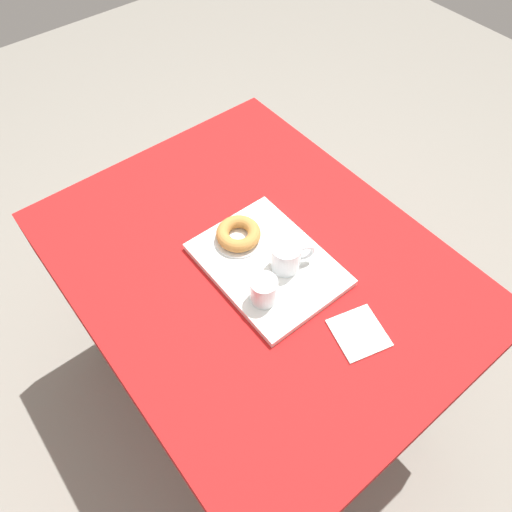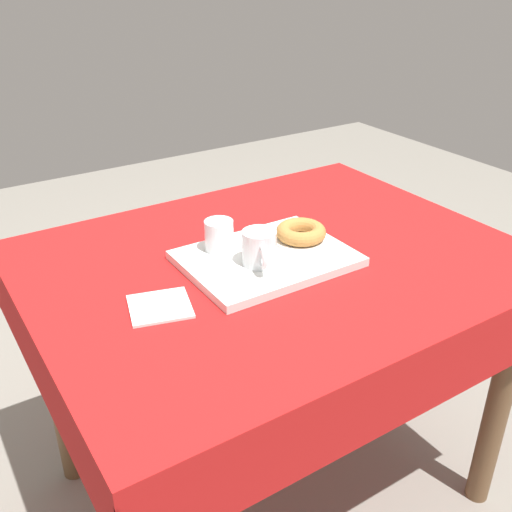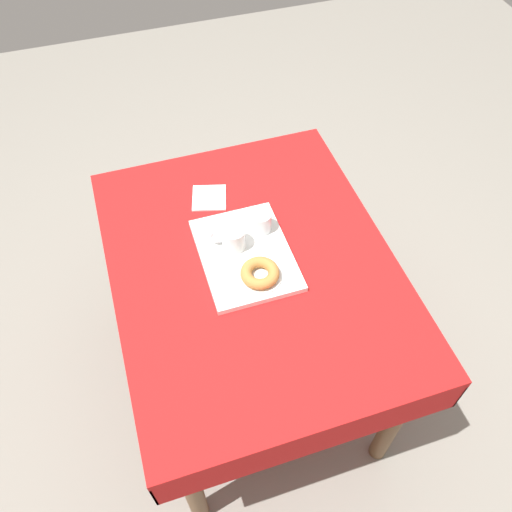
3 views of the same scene
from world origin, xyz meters
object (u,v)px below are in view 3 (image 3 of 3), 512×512
at_px(dining_table, 253,285).
at_px(tea_mug_left, 233,239).
at_px(sugar_donut_left, 259,273).
at_px(serving_tray, 245,255).
at_px(paper_napkin, 209,198).
at_px(water_glass_near, 261,222).
at_px(donut_plate_left, 259,277).

xyz_separation_m(dining_table, tea_mug_left, (0.07, 0.04, 0.18)).
xyz_separation_m(tea_mug_left, sugar_donut_left, (-0.15, -0.04, -0.01)).
xyz_separation_m(serving_tray, paper_napkin, (0.29, 0.05, -0.01)).
bearing_deg(water_glass_near, serving_tray, 135.09).
bearing_deg(dining_table, serving_tray, 21.78).
xyz_separation_m(donut_plate_left, paper_napkin, (0.40, 0.06, -0.02)).
relative_size(serving_tray, donut_plate_left, 2.84).
xyz_separation_m(sugar_donut_left, paper_napkin, (0.40, 0.06, -0.04)).
bearing_deg(sugar_donut_left, dining_table, -3.18).
relative_size(dining_table, tea_mug_left, 10.12).
bearing_deg(tea_mug_left, donut_plate_left, -165.24).
relative_size(water_glass_near, donut_plate_left, 0.56).
relative_size(water_glass_near, paper_napkin, 0.60).
bearing_deg(water_glass_near, paper_napkin, 30.64).
height_order(tea_mug_left, water_glass_near, tea_mug_left).
xyz_separation_m(serving_tray, water_glass_near, (0.08, -0.08, 0.04)).
bearing_deg(paper_napkin, serving_tray, -171.10).
xyz_separation_m(water_glass_near, sugar_donut_left, (-0.19, 0.07, -0.01)).
distance_m(serving_tray, paper_napkin, 0.30).
relative_size(dining_table, serving_tray, 3.02).
height_order(tea_mug_left, paper_napkin, tea_mug_left).
bearing_deg(water_glass_near, sugar_donut_left, 159.67).
bearing_deg(dining_table, water_glass_near, -29.90).
xyz_separation_m(dining_table, serving_tray, (0.03, 0.01, 0.13)).
distance_m(donut_plate_left, paper_napkin, 0.41).
xyz_separation_m(dining_table, donut_plate_left, (-0.07, 0.00, 0.14)).
height_order(serving_tray, paper_napkin, serving_tray).
bearing_deg(serving_tray, paper_napkin, 8.90).
distance_m(dining_table, donut_plate_left, 0.16).
bearing_deg(dining_table, paper_napkin, 10.34).
distance_m(tea_mug_left, paper_napkin, 0.26).
distance_m(dining_table, paper_napkin, 0.36).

